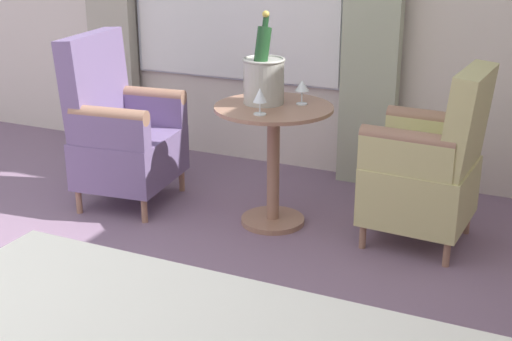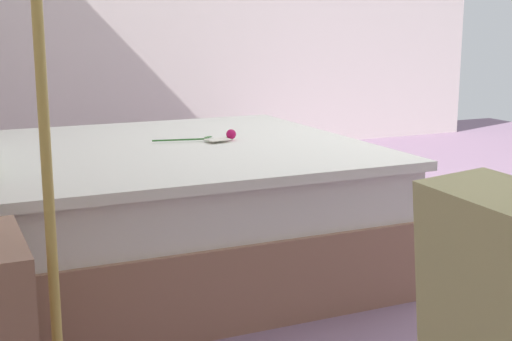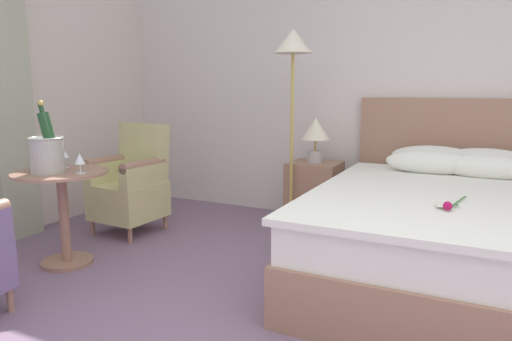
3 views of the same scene
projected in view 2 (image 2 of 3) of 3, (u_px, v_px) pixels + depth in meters
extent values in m
plane|color=slate|center=(438.00, 249.00, 3.73)|extent=(7.87, 7.87, 0.00)
cube|color=#9E715A|center=(131.00, 240.00, 3.30)|extent=(1.62, 2.17, 0.35)
cube|color=white|center=(129.00, 181.00, 3.25)|extent=(1.58, 2.10, 0.22)
cube|color=white|center=(141.00, 152.00, 3.24)|extent=(1.66, 2.04, 0.04)
cylinder|color=#2D6628|center=(192.00, 139.00, 3.39)|extent=(0.09, 0.37, 0.01)
sphere|color=#B20F4C|center=(231.00, 134.00, 3.43)|extent=(0.05, 0.05, 0.05)
ellipsoid|color=#33702D|center=(208.00, 137.00, 3.42)|extent=(0.04, 0.05, 0.01)
cube|color=white|center=(218.00, 139.00, 3.37)|extent=(0.09, 0.12, 0.00)
cylinder|color=tan|center=(47.00, 173.00, 1.79)|extent=(0.03, 0.03, 1.52)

